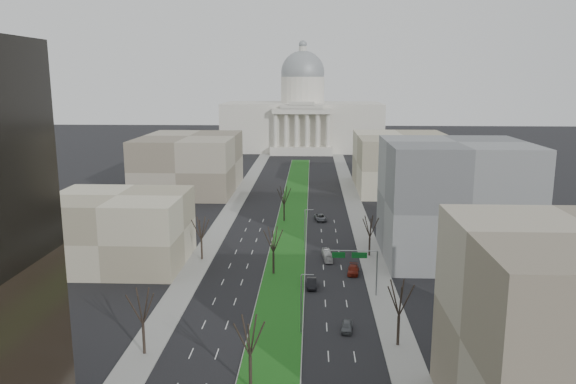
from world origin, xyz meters
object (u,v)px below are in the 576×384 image
(car_black, at_px, (312,283))
(box_van, at_px, (327,255))
(car_grey_near, at_px, (347,326))
(car_red, at_px, (353,270))
(car_grey_far, at_px, (320,218))

(car_black, height_order, box_van, box_van)
(car_grey_near, xyz_separation_m, car_red, (2.66, 24.64, 0.05))
(car_grey_far, distance_m, box_van, 32.16)
(car_red, relative_size, box_van, 0.78)
(car_black, xyz_separation_m, car_grey_far, (2.22, 47.79, 0.00))
(car_grey_near, xyz_separation_m, car_black, (-5.22, 17.19, 0.11))
(car_grey_near, bearing_deg, car_grey_far, 99.94)
(car_grey_near, height_order, car_black, car_black)
(car_grey_near, distance_m, car_grey_far, 65.05)
(car_grey_far, xyz_separation_m, box_van, (0.95, -32.14, 0.11))
(car_grey_far, relative_size, box_van, 0.88)
(car_grey_near, bearing_deg, box_van, 100.86)
(car_red, distance_m, car_grey_far, 40.73)
(car_black, bearing_deg, car_grey_far, 86.91)
(car_grey_near, distance_m, box_van, 32.90)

